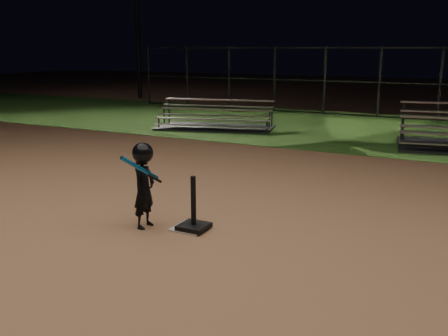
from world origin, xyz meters
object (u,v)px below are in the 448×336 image
at_px(child_batter, 144,183).
at_px(bleacher_left, 215,123).
at_px(batting_tee, 194,219).
at_px(home_plate, 191,228).

distance_m(child_batter, bleacher_left, 8.91).
distance_m(batting_tee, bleacher_left, 9.00).
xyz_separation_m(child_batter, bleacher_left, (-3.35, 8.25, -0.46)).
xyz_separation_m(batting_tee, child_batter, (-0.67, -0.20, 0.48)).
bearing_deg(home_plate, batting_tee, -22.60).
relative_size(home_plate, batting_tee, 0.61).
bearing_deg(bleacher_left, batting_tee, -77.64).
bearing_deg(batting_tee, home_plate, 157.40).
height_order(home_plate, batting_tee, batting_tee).
relative_size(home_plate, child_batter, 0.38).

